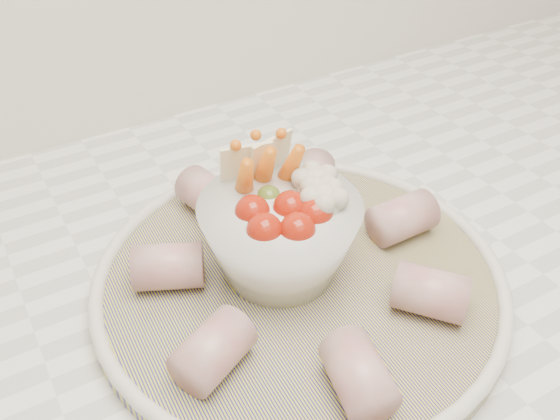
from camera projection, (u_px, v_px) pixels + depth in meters
serving_platter at (300, 279)px, 0.52m from camera, size 0.35×0.35×0.02m
veggie_bowl at (281, 232)px, 0.50m from camera, size 0.13×0.13×0.11m
cured_meat_rolls at (299, 259)px, 0.50m from camera, size 0.27×0.29×0.04m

